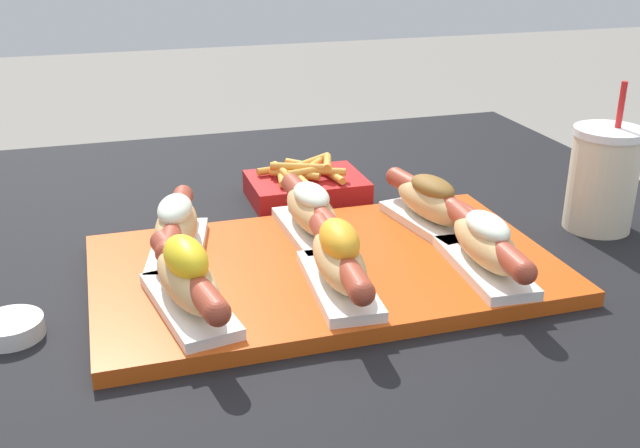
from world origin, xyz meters
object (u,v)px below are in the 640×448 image
Objects in this scene: hot_dog_3 at (176,227)px; fries_basket at (306,186)px; hot_dog_4 at (311,212)px; hot_dog_0 at (187,279)px; hot_dog_5 at (432,203)px; sauce_bowl at (10,327)px; hot_dog_2 at (486,244)px; hot_dog_1 at (339,260)px; drink_cup at (603,179)px; serving_tray at (325,269)px.

hot_dog_3 reaches higher than fries_basket.
hot_dog_3 is at bearing -178.92° from hot_dog_4.
hot_dog_0 is 0.23m from hot_dog_4.
hot_dog_3 is 0.98× the size of hot_dog_4.
hot_dog_0 reaches higher than hot_dog_4.
hot_dog_3 is 0.32m from hot_dog_5.
hot_dog_3 is at bearing 32.08° from sauce_bowl.
hot_dog_0 is 0.18m from sauce_bowl.
sauce_bowl is (-0.51, 0.04, -0.04)m from hot_dog_2.
hot_dog_1 reaches higher than sauce_bowl.
hot_dog_0 is 0.16m from hot_dog_1.
hot_dog_1 reaches higher than hot_dog_5.
hot_dog_4 is at bearing 85.19° from hot_dog_1.
drink_cup reaches higher than hot_dog_4.
hot_dog_0 is at bearing -169.66° from drink_cup.
drink_cup reaches higher than hot_dog_3.
sauce_bowl is at bearing -143.39° from fries_basket.
hot_dog_0 is at bearing -123.92° from fries_basket.
hot_dog_0 is at bearing 179.70° from hot_dog_1.
hot_dog_2 is 1.22× the size of fries_basket.
hot_dog_3 is 3.05× the size of sauce_bowl.
hot_dog_3 is at bearing 136.91° from hot_dog_1.
serving_tray is at bearing -94.59° from hot_dog_4.
sauce_bowl is at bearing 174.78° from hot_dog_1.
hot_dog_0 is 1.21× the size of fries_basket.
serving_tray is 2.62× the size of hot_dog_5.
drink_cup is (0.74, 0.07, 0.06)m from sauce_bowl.
hot_dog_2 is at bearing -1.09° from hot_dog_0.
hot_dog_2 and hot_dog_5 have the same top height.
hot_dog_4 is at bearing 85.41° from serving_tray.
hot_dog_5 is (0.33, 0.13, -0.00)m from hot_dog_0.
hot_dog_1 is 0.34m from sauce_bowl.
serving_tray is at bearing 22.52° from hot_dog_0.
sauce_bowl is at bearing -161.45° from hot_dog_4.
sauce_bowl is 0.39× the size of fries_basket.
hot_dog_1 reaches higher than hot_dog_3.
sauce_bowl is (-0.34, -0.04, 0.00)m from serving_tray.
drink_cup reaches higher than fries_basket.
sauce_bowl is (-0.34, 0.03, -0.04)m from hot_dog_1.
hot_dog_1 is at bearing -0.30° from hot_dog_0.
hot_dog_0 reaches higher than hot_dog_3.
fries_basket is at bearing 109.68° from hot_dog_2.
hot_dog_3 reaches higher than hot_dog_5.
drink_cup is 1.19× the size of fries_basket.
hot_dog_0 is 0.57m from drink_cup.
hot_dog_5 is at bearing 38.17° from hot_dog_1.
hot_dog_5 is at bearing 11.42° from sauce_bowl.
hot_dog_0 is 0.33m from hot_dog_2.
hot_dog_4 is at bearing 173.49° from drink_cup.
drink_cup is 0.41m from fries_basket.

